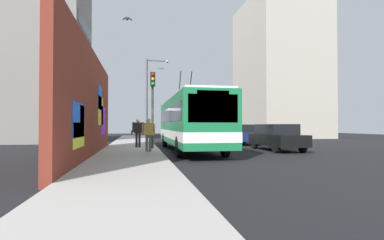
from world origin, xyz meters
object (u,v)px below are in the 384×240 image
object	(u,v)px
parked_car_navy	(241,134)
pedestrian_at_curb	(149,132)
street_lamp	(149,94)
city_bus	(189,121)
pedestrian_midblock	(138,130)
traffic_light	(153,97)
parked_car_black	(276,137)

from	to	relation	value
parked_car_navy	pedestrian_at_curb	distance (m)	10.52
street_lamp	city_bus	bearing A→B (deg)	-165.61
pedestrian_midblock	street_lamp	xyz separation A→B (m)	(6.65, -0.96, 2.97)
traffic_light	parked_car_black	bearing A→B (deg)	-98.27
pedestrian_midblock	street_lamp	distance (m)	7.34
pedestrian_midblock	pedestrian_at_curb	bearing A→B (deg)	-170.10
pedestrian_midblock	parked_car_black	bearing A→B (deg)	-103.96
parked_car_black	traffic_light	size ratio (longest dim) A/B	1.02
city_bus	parked_car_black	size ratio (longest dim) A/B	2.49
parked_car_navy	pedestrian_midblock	bearing A→B (deg)	116.73
pedestrian_midblock	traffic_light	bearing A→B (deg)	-138.83
parked_car_navy	pedestrian_midblock	xyz separation A→B (m)	(-4.13, 8.20, 0.37)
pedestrian_midblock	city_bus	bearing A→B (deg)	-113.40
city_bus	pedestrian_midblock	world-z (taller)	city_bus
pedestrian_at_curb	parked_car_black	bearing A→B (deg)	-82.31
pedestrian_at_curb	city_bus	bearing A→B (deg)	-54.22
city_bus	parked_car_navy	bearing A→B (deg)	-43.78
parked_car_black	pedestrian_at_curb	bearing A→B (deg)	97.69
traffic_light	city_bus	bearing A→B (deg)	-98.65
pedestrian_at_curb	traffic_light	xyz separation A→B (m)	(2.10, -0.31, 2.01)
parked_car_navy	pedestrian_at_curb	bearing A→B (deg)	133.22
parked_car_navy	street_lamp	world-z (taller)	street_lamp
pedestrian_midblock	street_lamp	size ratio (longest dim) A/B	0.25
pedestrian_midblock	traffic_light	distance (m)	2.36
pedestrian_midblock	street_lamp	world-z (taller)	street_lamp
city_bus	parked_car_navy	xyz separation A→B (m)	(5.43, -5.20, -0.93)
parked_car_black	pedestrian_at_curb	distance (m)	7.74
parked_car_black	street_lamp	world-z (taller)	street_lamp
traffic_light	pedestrian_midblock	bearing A→B (deg)	41.17
city_bus	pedestrian_at_curb	size ratio (longest dim) A/B	6.64
pedestrian_at_curb	parked_car_navy	bearing A→B (deg)	-46.78
pedestrian_midblock	parked_car_navy	bearing A→B (deg)	-63.27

